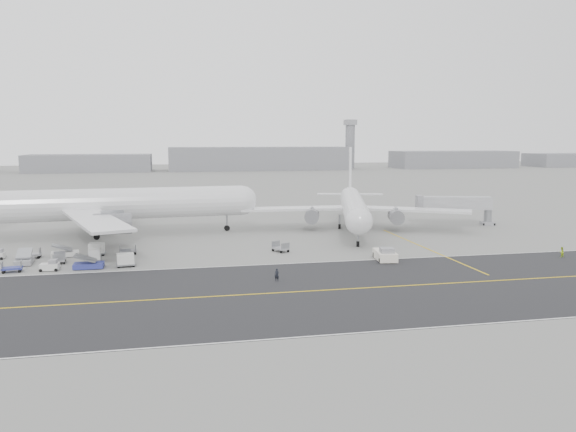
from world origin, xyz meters
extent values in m
plane|color=gray|center=(0.00, 0.00, 0.00)|extent=(700.00, 700.00, 0.00)
cube|color=#2B2B2D|center=(5.00, -18.00, 0.01)|extent=(220.00, 32.00, 0.02)
cube|color=gold|center=(5.00, -18.00, 0.03)|extent=(220.00, 0.30, 0.01)
cube|color=silver|center=(5.00, -2.20, 0.03)|extent=(220.00, 0.25, 0.01)
cube|color=silver|center=(5.00, -33.80, 0.03)|extent=(220.00, 0.25, 0.01)
cube|color=gold|center=(30.00, 5.00, 0.02)|extent=(0.30, 40.00, 0.01)
cylinder|color=gray|center=(100.00, 265.00, 14.00)|extent=(6.00, 6.00, 28.00)
cube|color=#9D9DA2|center=(100.00, 265.00, 29.50)|extent=(7.00, 7.00, 3.50)
cylinder|color=silver|center=(-25.56, 29.22, 6.28)|extent=(53.74, 9.68, 6.13)
sphere|color=silver|center=(1.10, 31.00, 6.28)|extent=(6.00, 6.00, 6.00)
cube|color=silver|center=(-25.79, 13.03, 5.51)|extent=(15.18, 29.92, 0.45)
cube|color=silver|center=(-27.94, 45.23, 5.51)|extent=(11.60, 30.02, 0.45)
cylinder|color=slate|center=(-23.52, 18.25, 3.98)|extent=(6.76, 4.23, 3.80)
cylinder|color=slate|center=(-25.00, 40.36, 3.98)|extent=(6.76, 4.23, 3.80)
cylinder|color=black|center=(-2.15, 30.78, 0.58)|extent=(1.19, 0.58, 1.16)
cylinder|color=black|center=(-27.27, 25.42, 0.58)|extent=(1.19, 0.58, 1.16)
cylinder|color=black|center=(-27.76, 32.75, 0.58)|extent=(1.19, 0.58, 1.16)
cylinder|color=gray|center=(-2.15, 30.78, 2.19)|extent=(0.36, 0.36, 3.22)
cylinder|color=silver|center=(23.79, 26.22, 4.89)|extent=(15.90, 41.34, 4.77)
sphere|color=silver|center=(18.14, 6.20, 4.89)|extent=(4.67, 4.67, 4.67)
cone|color=silver|center=(29.72, 47.22, 5.25)|extent=(6.34, 8.98, 4.29)
cube|color=silver|center=(29.86, 47.71, 11.84)|extent=(1.72, 4.53, 10.15)
cube|color=silver|center=(25.90, 49.09, 5.37)|extent=(7.95, 4.27, 0.25)
cube|color=silver|center=(33.96, 46.82, 5.37)|extent=(7.95, 4.27, 0.25)
cube|color=silver|center=(11.98, 30.61, 4.29)|extent=(22.98, 5.78, 0.45)
cube|color=silver|center=(36.15, 23.79, 4.29)|extent=(22.34, 15.74, 0.45)
cylinder|color=slate|center=(15.21, 27.59, 3.10)|extent=(4.23, 5.69, 2.96)
cylinder|color=slate|center=(31.82, 22.90, 3.10)|extent=(4.23, 5.69, 2.96)
cylinder|color=black|center=(18.83, 8.64, 0.52)|extent=(0.76, 1.13, 1.03)
cylinder|color=black|center=(21.45, 28.47, 0.52)|extent=(0.76, 1.13, 1.03)
cylinder|color=black|center=(26.96, 26.91, 0.52)|extent=(0.76, 1.13, 1.03)
cylinder|color=gray|center=(18.83, 8.64, 1.77)|extent=(0.36, 0.36, 2.50)
cube|color=white|center=(19.44, -2.70, 0.80)|extent=(3.63, 6.15, 1.31)
cube|color=#9D9DA2|center=(19.25, -3.99, 1.78)|extent=(2.31, 2.15, 0.84)
cylinder|color=gray|center=(19.96, 0.82, 0.47)|extent=(0.51, 2.43, 0.15)
cylinder|color=black|center=(17.91, -4.74, 0.42)|extent=(0.49, 0.89, 0.84)
cylinder|color=black|center=(20.31, -5.10, 0.42)|extent=(0.49, 0.89, 0.84)
cylinder|color=black|center=(18.57, -0.30, 0.42)|extent=(0.49, 0.89, 0.84)
cylinder|color=black|center=(20.97, -0.66, 0.42)|extent=(0.49, 0.89, 0.84)
cylinder|color=gray|center=(55.16, 27.11, 2.12)|extent=(1.70, 1.70, 4.24)
cube|color=#9D9DA2|center=(55.16, 27.11, 0.37)|extent=(3.38, 3.38, 0.74)
cube|color=#B9B9BE|center=(48.01, 29.07, 4.87)|extent=(16.11, 7.06, 2.75)
cube|color=#9D9DA2|center=(40.65, 31.09, 4.87)|extent=(2.12, 3.61, 3.18)
cylinder|color=black|center=(56.59, 27.93, 0.32)|extent=(0.47, 0.70, 0.64)
imported|color=black|center=(0.38, -12.31, 0.86)|extent=(0.73, 0.60, 1.73)
imported|color=#A2C517|center=(48.07, -6.39, 0.85)|extent=(0.93, 0.79, 1.69)
camera|label=1|loc=(-12.92, -84.17, 18.85)|focal=35.00mm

